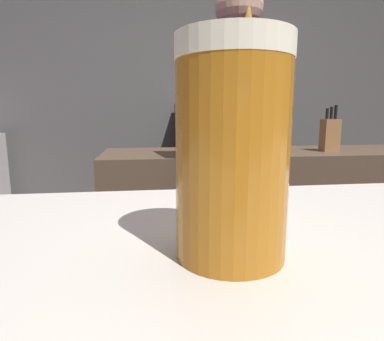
% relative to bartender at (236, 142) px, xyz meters
% --- Properties ---
extents(wall_back, '(5.20, 0.10, 2.70)m').
position_rel_bartender_xyz_m(wall_back, '(0.00, 1.87, 0.36)').
color(wall_back, '#4E4C4C').
rests_on(wall_back, ground).
extents(prep_counter, '(2.10, 0.60, 0.90)m').
position_rel_bartender_xyz_m(prep_counter, '(0.35, 0.45, -0.55)').
color(prep_counter, '#4D3B2C').
rests_on(prep_counter, ground).
extents(back_shelf, '(0.90, 0.36, 1.23)m').
position_rel_bartender_xyz_m(back_shelf, '(0.29, 1.59, -0.38)').
color(back_shelf, '#343135').
rests_on(back_shelf, ground).
extents(bartender, '(0.47, 0.54, 1.72)m').
position_rel_bartender_xyz_m(bartender, '(0.00, 0.00, 0.00)').
color(bartender, '#322A37').
rests_on(bartender, ground).
extents(knife_block, '(0.10, 0.08, 0.29)m').
position_rel_bartender_xyz_m(knife_block, '(0.71, 0.38, 0.01)').
color(knife_block, '#91633B').
rests_on(knife_block, prep_counter).
extents(mixing_bowl, '(0.21, 0.21, 0.06)m').
position_rel_bartender_xyz_m(mixing_bowl, '(-0.02, 0.49, -0.07)').
color(mixing_bowl, teal).
rests_on(mixing_bowl, prep_counter).
extents(chefs_knife, '(0.24, 0.03, 0.01)m').
position_rel_bartender_xyz_m(chefs_knife, '(0.28, 0.40, -0.09)').
color(chefs_knife, silver).
rests_on(chefs_knife, prep_counter).
extents(pint_glass_near, '(0.08, 0.08, 0.15)m').
position_rel_bartender_xyz_m(pint_glass_near, '(-0.36, -1.32, 0.11)').
color(pint_glass_near, '#AF681B').
rests_on(pint_glass_near, bar_counter).
extents(bottle_vinegar, '(0.05, 0.05, 0.26)m').
position_rel_bartender_xyz_m(bottle_vinegar, '(0.16, 1.57, 0.34)').
color(bottle_vinegar, '#B6280F').
rests_on(bottle_vinegar, back_shelf).
extents(bottle_soy, '(0.06, 0.06, 0.24)m').
position_rel_bartender_xyz_m(bottle_soy, '(0.67, 1.50, 0.33)').
color(bottle_soy, black).
rests_on(bottle_soy, back_shelf).
extents(bottle_hot_sauce, '(0.07, 0.07, 0.22)m').
position_rel_bartender_xyz_m(bottle_hot_sauce, '(0.28, 1.57, 0.32)').
color(bottle_hot_sauce, black).
rests_on(bottle_hot_sauce, back_shelf).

